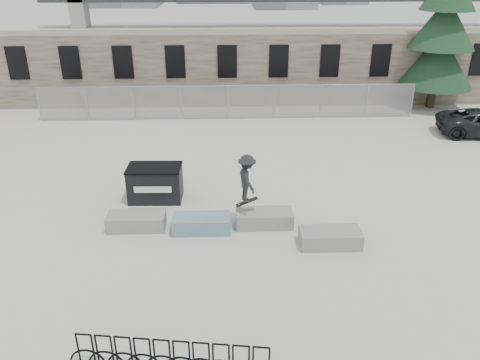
% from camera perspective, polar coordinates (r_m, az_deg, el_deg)
% --- Properties ---
extents(ground, '(120.00, 120.00, 0.00)m').
position_cam_1_polar(ground, '(16.69, -0.80, -5.72)').
color(ground, beige).
rests_on(ground, ground).
extents(stone_wall, '(36.00, 2.58, 4.50)m').
position_cam_1_polar(stone_wall, '(31.20, -1.59, 13.51)').
color(stone_wall, brown).
rests_on(stone_wall, ground).
extents(chainlink_fence, '(22.06, 0.06, 2.02)m').
position_cam_1_polar(chainlink_fence, '(27.86, -1.46, 9.50)').
color(chainlink_fence, gray).
rests_on(chainlink_fence, ground).
extents(planter_far_left, '(2.00, 0.90, 0.55)m').
position_cam_1_polar(planter_far_left, '(16.87, -12.50, -4.84)').
color(planter_far_left, gray).
rests_on(planter_far_left, ground).
extents(planter_center_left, '(2.00, 0.90, 0.55)m').
position_cam_1_polar(planter_center_left, '(16.38, -4.71, -5.24)').
color(planter_center_left, teal).
rests_on(planter_center_left, ground).
extents(planter_center_right, '(2.00, 0.90, 0.55)m').
position_cam_1_polar(planter_center_right, '(16.66, 2.98, -4.63)').
color(planter_center_right, gray).
rests_on(planter_center_right, ground).
extents(planter_offset, '(2.00, 0.90, 0.55)m').
position_cam_1_polar(planter_offset, '(15.81, 10.95, -6.88)').
color(planter_offset, gray).
rests_on(planter_offset, ground).
extents(dumpster, '(2.12, 1.33, 1.37)m').
position_cam_1_polar(dumpster, '(18.56, -10.29, -0.36)').
color(dumpster, black).
rests_on(dumpster, ground).
extents(bike_rack, '(4.90, 0.71, 0.90)m').
position_cam_1_polar(bike_rack, '(11.44, -8.29, -20.49)').
color(bike_rack, black).
rests_on(bike_rack, ground).
extents(spruce_tree, '(4.52, 4.52, 11.50)m').
position_cam_1_polar(spruce_tree, '(31.95, 23.53, 16.55)').
color(spruce_tree, '#38281E').
rests_on(spruce_tree, ground).
extents(skateboarder, '(0.92, 1.25, 1.90)m').
position_cam_1_polar(skateboarder, '(15.97, 0.85, 0.15)').
color(skateboarder, black).
rests_on(skateboarder, ground).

